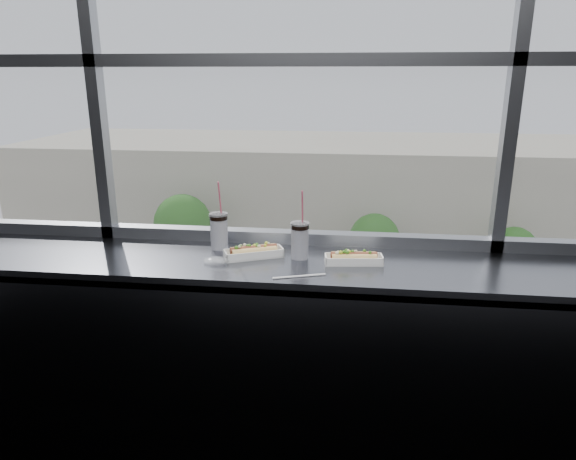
# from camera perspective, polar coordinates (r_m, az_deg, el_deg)

# --- Properties ---
(wall_back_lower) EXTENTS (6.00, 0.00, 6.00)m
(wall_back_lower) POSITION_cam_1_polar(r_m,az_deg,el_deg) (2.88, 0.67, -11.84)
(wall_back_lower) COLOR black
(wall_back_lower) RESTS_ON ground
(counter) EXTENTS (6.00, 0.55, 0.06)m
(counter) POSITION_cam_1_polar(r_m,az_deg,el_deg) (2.41, -0.01, -4.09)
(counter) COLOR slate
(counter) RESTS_ON ground
(counter_fascia) EXTENTS (6.00, 0.04, 1.04)m
(counter_fascia) POSITION_cam_1_polar(r_m,az_deg,el_deg) (2.43, -0.78, -17.80)
(counter_fascia) COLOR slate
(counter_fascia) RESTS_ON ground
(hotdog_tray_left) EXTENTS (0.29, 0.20, 0.07)m
(hotdog_tray_left) POSITION_cam_1_polar(r_m,az_deg,el_deg) (2.44, -3.83, -2.43)
(hotdog_tray_left) COLOR white
(hotdog_tray_left) RESTS_ON counter
(hotdog_tray_right) EXTENTS (0.27, 0.12, 0.07)m
(hotdog_tray_right) POSITION_cam_1_polar(r_m,az_deg,el_deg) (2.38, 7.32, -3.10)
(hotdog_tray_right) COLOR white
(hotdog_tray_right) RESTS_ON counter
(soda_cup_left) EXTENTS (0.09, 0.09, 0.34)m
(soda_cup_left) POSITION_cam_1_polar(r_m,az_deg,el_deg) (2.56, -7.68, 0.10)
(soda_cup_left) COLOR white
(soda_cup_left) RESTS_ON counter
(soda_cup_right) EXTENTS (0.09, 0.09, 0.33)m
(soda_cup_right) POSITION_cam_1_polar(r_m,az_deg,el_deg) (2.41, 1.32, -0.94)
(soda_cup_right) COLOR white
(soda_cup_right) RESTS_ON counter
(loose_straw) EXTENTS (0.22, 0.08, 0.01)m
(loose_straw) POSITION_cam_1_polar(r_m,az_deg,el_deg) (2.21, 1.26, -5.15)
(loose_straw) COLOR white
(loose_straw) RESTS_ON counter
(wrapper) EXTENTS (0.11, 0.08, 0.03)m
(wrapper) POSITION_cam_1_polar(r_m,az_deg,el_deg) (2.39, -7.98, -3.37)
(wrapper) COLOR silver
(wrapper) RESTS_ON counter
(plaza_ground) EXTENTS (120.00, 120.00, 0.00)m
(plaza_ground) POSITION_cam_1_polar(r_m,az_deg,el_deg) (47.80, 6.39, 1.05)
(plaza_ground) COLOR #AAA7A4
(plaza_ground) RESTS_ON ground
(street_asphalt) EXTENTS (80.00, 10.00, 0.06)m
(street_asphalt) POSITION_cam_1_polar(r_m,az_deg,el_deg) (25.95, 5.59, -13.05)
(street_asphalt) COLOR black
(street_asphalt) RESTS_ON plaza_ground
(far_sidewalk) EXTENTS (80.00, 6.00, 0.04)m
(far_sidewalk) POSITION_cam_1_polar(r_m,az_deg,el_deg) (33.13, 5.99, -6.18)
(far_sidewalk) COLOR #AAA7A4
(far_sidewalk) RESTS_ON plaza_ground
(far_building) EXTENTS (50.00, 14.00, 8.00)m
(far_building) POSITION_cam_1_polar(r_m,az_deg,el_deg) (41.49, 6.46, 4.31)
(far_building) COLOR #BFB7A0
(far_building) RESTS_ON plaza_ground
(car_far_b) EXTENTS (2.88, 5.76, 1.85)m
(car_far_b) POSITION_cam_1_polar(r_m,az_deg,el_deg) (29.09, 7.83, -7.57)
(car_far_b) COLOR #AB3A00
(car_far_b) RESTS_ON street_asphalt
(car_near_c) EXTENTS (3.01, 6.19, 2.00)m
(car_near_c) POSITION_cam_1_polar(r_m,az_deg,el_deg) (22.00, 4.65, -15.87)
(car_near_c) COLOR #832600
(car_near_c) RESTS_ON street_asphalt
(car_near_a) EXTENTS (2.68, 5.68, 1.84)m
(car_near_a) POSITION_cam_1_polar(r_m,az_deg,el_deg) (25.40, -24.54, -12.89)
(car_near_a) COLOR #989898
(car_near_a) RESTS_ON street_asphalt
(car_far_a) EXTENTS (3.06, 6.76, 2.22)m
(car_far_a) POSITION_cam_1_polar(r_m,az_deg,el_deg) (30.54, -11.90, -6.19)
(car_far_a) COLOR black
(car_far_a) RESTS_ON street_asphalt
(car_near_b) EXTENTS (2.87, 5.74, 1.84)m
(car_near_b) POSITION_cam_1_polar(r_m,az_deg,el_deg) (23.65, -15.91, -14.21)
(car_near_b) COLOR black
(car_near_b) RESTS_ON street_asphalt
(pedestrian_b) EXTENTS (0.63, 0.84, 1.89)m
(pedestrian_b) POSITION_cam_1_polar(r_m,az_deg,el_deg) (33.56, 3.33, -4.03)
(pedestrian_b) COLOR #66605B
(pedestrian_b) RESTS_ON far_sidewalk
(pedestrian_a) EXTENTS (0.91, 0.68, 2.05)m
(pedestrian_a) POSITION_cam_1_polar(r_m,az_deg,el_deg) (34.21, -7.47, -3.59)
(pedestrian_a) COLOR #66605B
(pedestrian_a) RESTS_ON far_sidewalk
(pedestrian_d) EXTENTS (0.72, 0.97, 2.17)m
(pedestrian_d) POSITION_cam_1_polar(r_m,az_deg,el_deg) (34.04, 21.49, -4.67)
(pedestrian_d) COLOR #66605B
(pedestrian_d) RESTS_ON far_sidewalk
(tree_left) EXTENTS (3.65, 3.65, 5.70)m
(tree_left) POSITION_cam_1_polar(r_m,az_deg,el_deg) (33.53, -11.63, 0.81)
(tree_left) COLOR #47382B
(tree_left) RESTS_ON far_sidewalk
(tree_center) EXTENTS (3.09, 3.09, 4.83)m
(tree_center) POSITION_cam_1_polar(r_m,az_deg,el_deg) (32.05, 9.56, -0.93)
(tree_center) COLOR #47382B
(tree_center) RESTS_ON far_sidewalk
(tree_right) EXTENTS (2.74, 2.74, 4.28)m
(tree_right) POSITION_cam_1_polar(r_m,az_deg,el_deg) (33.61, 23.79, -1.99)
(tree_right) COLOR #47382B
(tree_right) RESTS_ON far_sidewalk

